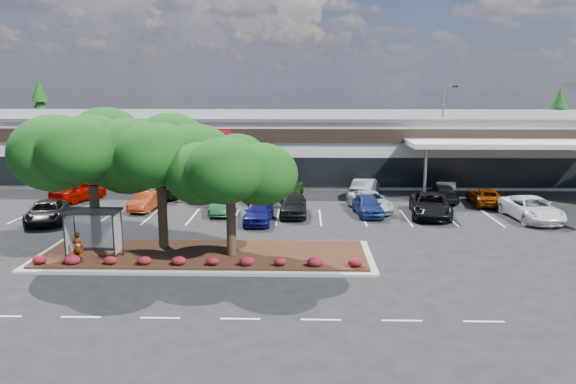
{
  "coord_description": "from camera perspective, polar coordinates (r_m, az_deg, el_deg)",
  "views": [
    {
      "loc": [
        3.26,
        -24.87,
        9.12
      ],
      "look_at": [
        2.34,
        9.34,
        2.6
      ],
      "focal_mm": 35.0,
      "sensor_mm": 36.0,
      "label": 1
    }
  ],
  "objects": [
    {
      "name": "conifer_north_east",
      "position": [
        75.56,
        25.69,
        6.23
      ],
      "size": [
        3.96,
        3.96,
        9.0
      ],
      "primitive_type": "cone",
      "color": "#0F350D",
      "rests_on": "ground"
    },
    {
      "name": "car_5",
      "position": [
        41.75,
        8.33,
        -0.95
      ],
      "size": [
        3.38,
        5.48,
        1.41
      ],
      "primitive_type": "imported",
      "rotation": [
        0.0,
        0.0,
        0.22
      ],
      "color": "#B6B9C3",
      "rests_on": "ground"
    },
    {
      "name": "car_9",
      "position": [
        47.77,
        -20.53,
        0.09
      ],
      "size": [
        3.69,
        5.2,
        1.65
      ],
      "primitive_type": "imported",
      "rotation": [
        0.0,
        0.0,
        2.74
      ],
      "color": "#940801",
      "rests_on": "ground"
    },
    {
      "name": "car_10",
      "position": [
        47.47,
        -11.67,
        0.36
      ],
      "size": [
        2.49,
        5.07,
        1.42
      ],
      "primitive_type": "imported",
      "rotation": [
        0.0,
        0.0,
        3.04
      ],
      "color": "black",
      "rests_on": "ground"
    },
    {
      "name": "island_tree_east",
      "position": [
        29.36,
        -5.85,
        -0.28
      ],
      "size": [
        5.8,
        5.8,
        6.5
      ],
      "primitive_type": null,
      "color": "#0F350D",
      "rests_on": "landscape_island"
    },
    {
      "name": "lane_markings",
      "position": [
        36.61,
        -3.85,
        -3.65
      ],
      "size": [
        33.12,
        20.06,
        0.01
      ],
      "color": "silver",
      "rests_on": "ground"
    },
    {
      "name": "car_17",
      "position": [
        45.99,
        19.37,
        -0.43
      ],
      "size": [
        2.55,
        4.91,
        1.32
      ],
      "primitive_type": "imported",
      "rotation": [
        0.0,
        0.0,
        3.06
      ],
      "color": "#7A2E04",
      "rests_on": "ground"
    },
    {
      "name": "car_0",
      "position": [
        41.24,
        -23.29,
        -1.87
      ],
      "size": [
        3.61,
        5.57,
        1.43
      ],
      "primitive_type": "imported",
      "rotation": [
        0.0,
        0.0,
        0.26
      ],
      "color": "black",
      "rests_on": "ground"
    },
    {
      "name": "light_pole",
      "position": [
        52.75,
        15.41,
        4.92
      ],
      "size": [
        1.39,
        0.85,
        9.24
      ],
      "rotation": [
        0.0,
        0.0,
        0.4
      ],
      "color": "#9C9C97",
      "rests_on": "ground"
    },
    {
      "name": "car_4",
      "position": [
        39.84,
        0.53,
        -1.26
      ],
      "size": [
        1.91,
        4.74,
        1.61
      ],
      "primitive_type": "imported",
      "rotation": [
        0.0,
        0.0,
        0.0
      ],
      "color": "black",
      "rests_on": "ground"
    },
    {
      "name": "bus_shelter",
      "position": [
        30.59,
        -19.12,
        -2.69
      ],
      "size": [
        2.75,
        1.55,
        2.59
      ],
      "color": "black",
      "rests_on": "landscape_island"
    },
    {
      "name": "car_14",
      "position": [
        46.79,
        7.85,
        0.45
      ],
      "size": [
        2.99,
        5.17,
        1.61
      ],
      "primitive_type": "imported",
      "rotation": [
        0.0,
        0.0,
        2.86
      ],
      "color": "#55545C",
      "rests_on": "ground"
    },
    {
      "name": "person_waiting",
      "position": [
        30.52,
        -20.56,
        -5.27
      ],
      "size": [
        0.61,
        0.43,
        1.57
      ],
      "primitive_type": "imported",
      "rotation": [
        0.0,
        0.0,
        3.04
      ],
      "color": "#594C47",
      "rests_on": "landscape_island"
    },
    {
      "name": "conifer_north_west",
      "position": [
        78.39,
        -23.76,
        6.87
      ],
      "size": [
        4.4,
        4.4,
        10.0
      ],
      "primitive_type": "cone",
      "color": "#0F350D",
      "rests_on": "ground"
    },
    {
      "name": "ground",
      "position": [
        26.69,
        -5.65,
        -9.25
      ],
      "size": [
        160.0,
        160.0,
        0.0
      ],
      "primitive_type": "plane",
      "color": "black",
      "rests_on": "ground"
    },
    {
      "name": "car_3",
      "position": [
        37.78,
        -2.99,
        -2.02
      ],
      "size": [
        1.99,
        4.5,
        1.5
      ],
      "primitive_type": "imported",
      "rotation": [
        0.0,
        0.0,
        -0.05
      ],
      "color": "#0E1056",
      "rests_on": "ground"
    },
    {
      "name": "car_2",
      "position": [
        40.66,
        -6.7,
        -1.26
      ],
      "size": [
        1.46,
        4.14,
        1.36
      ],
      "primitive_type": "imported",
      "rotation": [
        0.0,
        0.0,
        -0.0
      ],
      "color": "#1D5128",
      "rests_on": "ground"
    },
    {
      "name": "car_11",
      "position": [
        45.97,
        -8.2,
        0.15
      ],
      "size": [
        3.18,
        5.3,
        1.44
      ],
      "primitive_type": "imported",
      "rotation": [
        0.0,
        0.0,
        2.89
      ],
      "color": "silver",
      "rests_on": "ground"
    },
    {
      "name": "car_6",
      "position": [
        40.35,
        8.1,
        -1.32
      ],
      "size": [
        2.15,
        4.45,
        1.47
      ],
      "primitive_type": "imported",
      "rotation": [
        0.0,
        0.0,
        0.1
      ],
      "color": "navy",
      "rests_on": "ground"
    },
    {
      "name": "car_1",
      "position": [
        42.99,
        -14.21,
        -0.87
      ],
      "size": [
        1.87,
        4.24,
        1.35
      ],
      "primitive_type": "imported",
      "rotation": [
        0.0,
        0.0,
        -0.11
      ],
      "color": "#9C2E12",
      "rests_on": "ground"
    },
    {
      "name": "island_tree_west",
      "position": [
        31.83,
        -19.21,
        1.3
      ],
      "size": [
        7.2,
        7.2,
        7.89
      ],
      "primitive_type": null,
      "color": "#0F350D",
      "rests_on": "landscape_island"
    },
    {
      "name": "car_16",
      "position": [
        46.26,
        15.44,
        -0.13
      ],
      "size": [
        2.01,
        4.7,
        1.35
      ],
      "primitive_type": "imported",
      "rotation": [
        0.0,
        0.0,
        3.12
      ],
      "color": "black",
      "rests_on": "ground"
    },
    {
      "name": "island_tree_mid",
      "position": [
        31.49,
        -12.76,
        1.01
      ],
      "size": [
        6.6,
        6.6,
        7.32
      ],
      "primitive_type": null,
      "color": "#0F350D",
      "rests_on": "landscape_island"
    },
    {
      "name": "car_8",
      "position": [
        41.93,
        23.53,
        -1.57
      ],
      "size": [
        3.07,
        5.93,
        1.6
      ],
      "primitive_type": "imported",
      "rotation": [
        0.0,
        0.0,
        0.08
      ],
      "color": "white",
      "rests_on": "ground"
    },
    {
      "name": "shrub_row",
      "position": [
        28.61,
        -9.2,
        -6.87
      ],
      "size": [
        17.0,
        0.8,
        0.5
      ],
      "primitive_type": null,
      "color": "maroon",
      "rests_on": "landscape_island"
    },
    {
      "name": "car_15",
      "position": [
        47.58,
        15.76,
        0.22
      ],
      "size": [
        2.69,
        4.67,
        1.46
      ],
      "primitive_type": "imported",
      "rotation": [
        0.0,
        0.0,
        2.86
      ],
      "color": "black",
      "rests_on": "ground"
    },
    {
      "name": "car_13",
      "position": [
        46.85,
        -0.31,
        0.52
      ],
      "size": [
        3.49,
        5.9,
        1.54
      ],
      "primitive_type": "imported",
      "rotation": [
        0.0,
        0.0,
        2.96
      ],
      "color": "#23541C",
      "rests_on": "ground"
    },
    {
      "name": "car_7",
      "position": [
        40.81,
        14.25,
        -1.3
      ],
      "size": [
        3.45,
        6.14,
        1.62
      ],
      "primitive_type": "imported",
      "rotation": [
        0.0,
        0.0,
        -0.14
      ],
      "color": "black",
      "rests_on": "ground"
    },
    {
      "name": "retail_store",
      "position": [
        59.16,
        -1.58,
        5.0
      ],
      "size": [
        80.4,
        25.2,
        6.25
      ],
      "color": "beige",
      "rests_on": "ground"
    },
    {
      "name": "landscape_island",
      "position": [
        30.69,
        -8.46,
        -6.38
      ],
      "size": [
        18.0,
        6.0,
        0.26
      ],
      "color": "#9C9C97",
      "rests_on": "ground"
    },
    {
      "name": "car_12",
      "position": [
        44.97,
        -3.48,
        -0.05
      ],
      "size": [
        4.06,
        5.38,
        1.36
      ],
      "primitive_type": "imported",
      "rotation": [
        0.0,
        0.0,
        3.56
      ],
      "color": "#184D26",
      "rests_on": "ground"
    }
  ]
}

